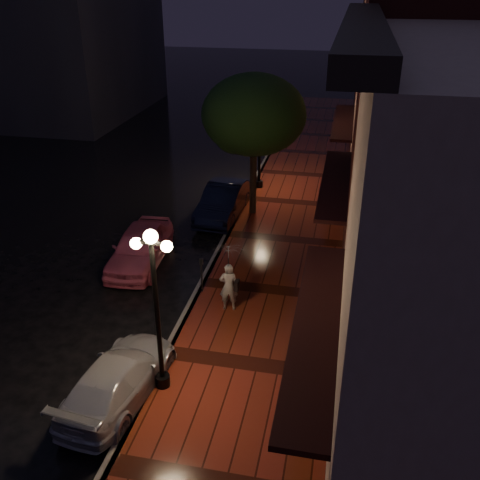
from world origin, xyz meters
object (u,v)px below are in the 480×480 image
Objects in this scene: navy_car at (223,201)px; parking_meter at (202,272)px; pink_car at (140,247)px; woman_with_umbrella at (228,268)px; street_tree at (254,117)px; streetlamp_far at (260,137)px; silver_car at (119,378)px; streetlamp_near at (156,303)px.

navy_car is 3.57× the size of parking_meter.
woman_with_umbrella is (3.75, -2.33, 0.89)m from pink_car.
street_tree is 1.36× the size of navy_car.
woman_with_umbrella is at bearing -85.23° from streetlamp_far.
streetlamp_far reaches higher than pink_car.
pink_car is at bearing 150.52° from parking_meter.
pink_car reaches higher than silver_car.
streetlamp_near is 4.77m from parking_meter.
street_tree is 3.76m from navy_car.
streetlamp_near is 11.12m from street_tree.
parking_meter is (0.75, 4.89, 0.30)m from silver_car.
pink_car is 1.03× the size of silver_car.
street_tree is (0.26, 10.99, 1.64)m from streetlamp_near.
street_tree is 7.38m from parking_meter.
streetlamp_near is 1.08× the size of silver_car.
streetlamp_far is 1.01× the size of navy_car.
navy_car is (-0.95, 10.63, -1.90)m from streetlamp_near.
streetlamp_far is 9.71m from parking_meter.
streetlamp_near reaches higher than navy_car.
pink_car is 3.42× the size of parking_meter.
streetlamp_near is 6.91m from pink_car.
silver_car is (-0.95, -0.44, -2.02)m from streetlamp_near.
street_tree reaches higher than silver_car.
streetlamp_near is at bearing -148.37° from silver_car.
streetlamp_far is at bearing 89.13° from parking_meter.
pink_car is 5.03m from navy_car.
parking_meter is (-0.46, -6.54, -3.37)m from street_tree.
parking_meter is at bearing -33.28° from pink_car.
streetlamp_far is 8.73m from pink_car.
street_tree is at bearing -85.09° from streetlamp_far.
streetlamp_far reaches higher than navy_car.
parking_meter is (2.68, -1.54, 0.18)m from pink_car.
streetlamp_near reaches higher than pink_car.
parking_meter is at bearing -80.46° from navy_car.
streetlamp_near reaches higher than silver_car.
streetlamp_far is 3.62× the size of parking_meter.
pink_car is 3.10m from parking_meter.
pink_car is at bearing 115.72° from streetlamp_near.
navy_car is at bearing 97.24° from parking_meter.
streetlamp_far is at bearing 94.91° from street_tree.
streetlamp_near is at bearing -67.75° from pink_car.
street_tree is 12.07m from silver_car.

